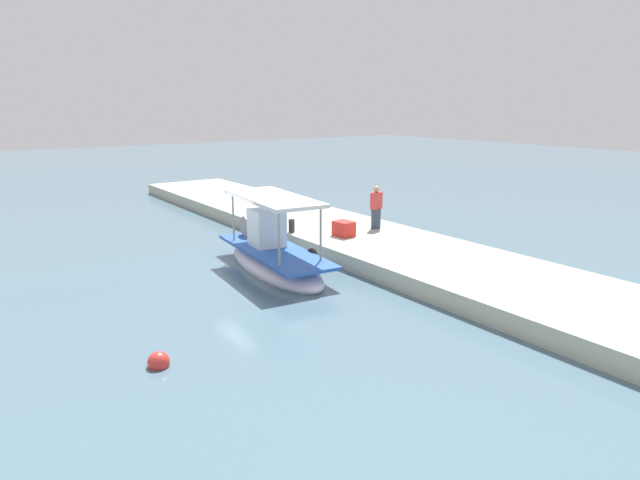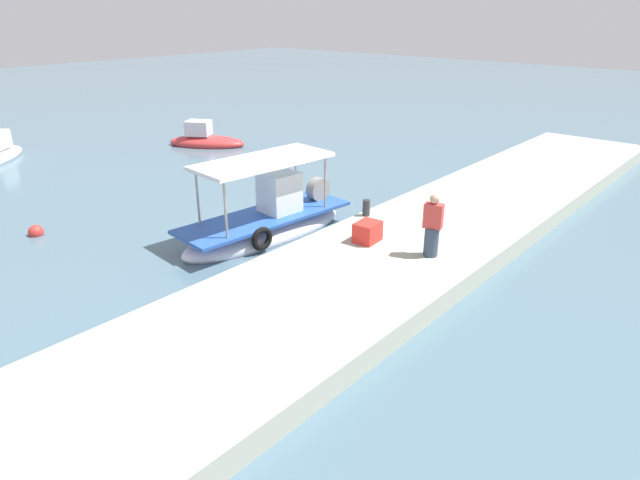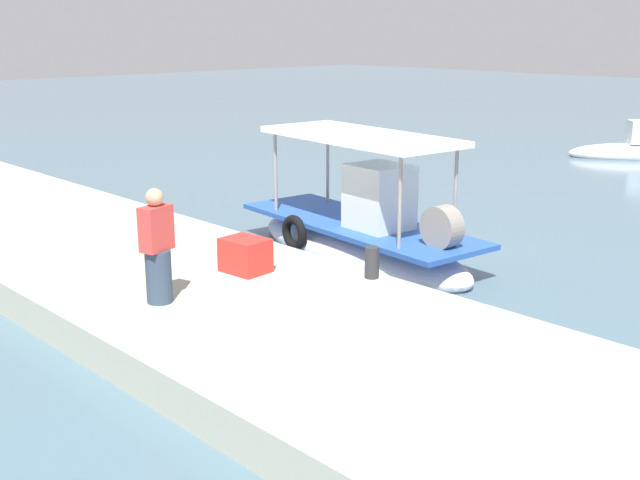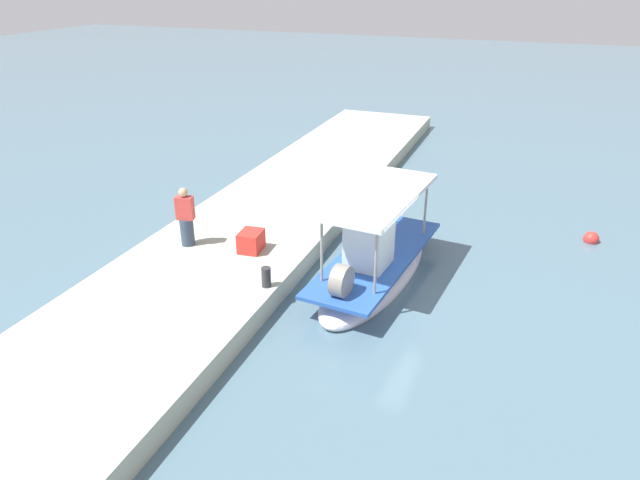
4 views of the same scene
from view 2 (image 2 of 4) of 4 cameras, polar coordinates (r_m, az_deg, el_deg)
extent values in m
plane|color=slate|center=(18.69, -3.90, 1.30)|extent=(120.00, 120.00, 0.00)
cube|color=#B0B49F|center=(15.98, 7.65, -1.59)|extent=(36.00, 4.82, 0.57)
ellipsoid|color=white|center=(17.95, -5.52, 0.77)|extent=(6.18, 2.47, 0.97)
cube|color=#2A56AE|center=(17.75, -5.58, 2.37)|extent=(5.94, 2.45, 0.10)
cube|color=silver|center=(17.90, -4.14, 4.73)|extent=(1.20, 1.14, 1.36)
cylinder|color=gray|center=(19.17, -2.46, 6.66)|extent=(0.07, 0.07, 1.79)
cylinder|color=gray|center=(18.17, 0.52, 5.76)|extent=(0.07, 0.07, 1.79)
cylinder|color=gray|center=(17.01, -12.30, 4.04)|extent=(0.07, 0.07, 1.79)
cylinder|color=gray|center=(15.87, -9.57, 2.88)|extent=(0.07, 0.07, 1.79)
cube|color=white|center=(17.21, -5.81, 7.98)|extent=(4.52, 2.26, 0.12)
torus|color=black|center=(16.59, -5.92, 0.12)|extent=(0.75, 0.25, 0.74)
cylinder|color=gray|center=(19.03, -0.20, 5.16)|extent=(0.83, 0.43, 0.80)
cylinder|color=#334257|center=(15.30, 11.23, -0.16)|extent=(0.47, 0.47, 0.81)
cube|color=#D4403D|center=(15.03, 11.44, 2.43)|extent=(0.39, 0.54, 0.67)
sphere|color=tan|center=(14.88, 11.58, 4.10)|extent=(0.26, 0.26, 0.26)
cylinder|color=#2D2D33|center=(18.02, 4.72, 3.29)|extent=(0.24, 0.24, 0.52)
cube|color=red|center=(16.02, 4.84, 0.83)|extent=(0.79, 0.66, 0.57)
sphere|color=red|center=(20.17, -26.87, 0.72)|extent=(0.48, 0.48, 0.48)
ellipsoid|color=red|center=(30.41, -11.40, 9.64)|extent=(3.47, 4.25, 0.78)
cube|color=silver|center=(30.39, -12.24, 11.06)|extent=(1.45, 1.53, 0.75)
camera|label=1|loc=(21.66, -61.24, 7.68)|focal=30.98mm
camera|label=3|loc=(22.29, 39.50, 11.95)|focal=44.38mm
camera|label=4|loc=(29.76, 9.62, 24.57)|focal=32.71mm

